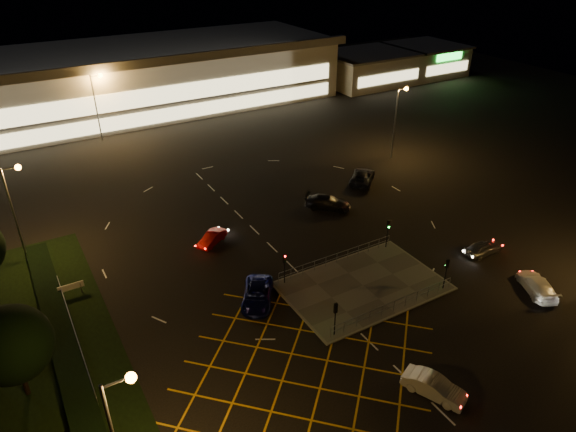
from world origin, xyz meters
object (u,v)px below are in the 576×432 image
car_queue_white (434,387)px  car_far_dkgrey (328,202)px  car_approach_white (537,285)px  signal_se (447,268)px  signal_nw (284,262)px  car_circ_red (212,238)px  car_east_grey (362,177)px  car_left_blue (258,295)px  car_right_silver (483,248)px  signal_ne (388,228)px  signal_sw (335,313)px

car_queue_white → car_far_dkgrey: bearing=47.3°
car_far_dkgrey → car_approach_white: size_ratio=1.06×
signal_se → car_far_dkgrey: size_ratio=0.60×
signal_nw → car_queue_white: signal_nw is taller
signal_se → car_circ_red: size_ratio=0.83×
signal_nw → car_east_grey: bearing=35.1°
signal_se → signal_nw: same height
signal_nw → car_east_grey: 23.82m
signal_se → car_left_blue: size_ratio=0.58×
car_right_silver → car_circ_red: car_right_silver is taller
signal_ne → car_queue_white: (-9.42, -16.40, -1.63)m
car_left_blue → car_east_grey: size_ratio=0.96×
car_circ_red → car_east_grey: car_east_grey is taller
car_left_blue → car_right_silver: (22.99, -4.70, -0.05)m
car_left_blue → car_approach_white: 25.05m
signal_sw → car_right_silver: signal_sw is taller
car_left_blue → car_circ_red: 10.87m
car_right_silver → car_approach_white: car_approach_white is taller
signal_se → car_approach_white: (6.98, -4.47, -1.64)m
car_right_silver → signal_sw: bearing=98.0°
signal_se → car_right_silver: bearing=-163.7°
signal_ne → car_circ_red: signal_ne is taller
signal_nw → car_far_dkgrey: size_ratio=0.60×
signal_nw → car_approach_white: 22.76m
car_right_silver → car_east_grey: size_ratio=0.73×
signal_ne → signal_sw: bearing=-146.4°
signal_se → signal_ne: (0.00, 7.99, 0.00)m
car_circ_red → car_approach_white: car_approach_white is taller
car_queue_white → car_approach_white: 16.87m
car_queue_white → car_east_grey: car_east_grey is taller
signal_sw → car_east_grey: signal_sw is taller
signal_ne → car_right_silver: (7.66, -5.75, -1.66)m
signal_se → car_queue_white: size_ratio=0.71×
car_right_silver → car_queue_white: bearing=123.4°
signal_nw → car_queue_white: size_ratio=0.71×
car_left_blue → car_right_silver: size_ratio=1.31×
signal_nw → car_right_silver: (19.66, -5.75, -1.66)m
signal_sw → car_right_silver: 19.86m
car_far_dkgrey → car_east_grey: (7.79, 3.57, 0.02)m
car_left_blue → car_right_silver: 23.46m
signal_ne → car_circ_red: bearing=146.8°
signal_se → car_far_dkgrey: (-0.35, 18.08, -1.60)m
signal_ne → car_far_dkgrey: signal_ne is taller
car_east_grey → signal_se: bearing=118.4°
car_queue_white → signal_ne: bearing=36.3°
car_east_grey → car_left_blue: bearing=80.2°
car_queue_white → car_circ_red: bearing=78.1°
signal_ne → car_right_silver: bearing=-36.9°
car_circ_red → car_approach_white: size_ratio=0.76×
car_left_blue → car_east_grey: bearing=65.2°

